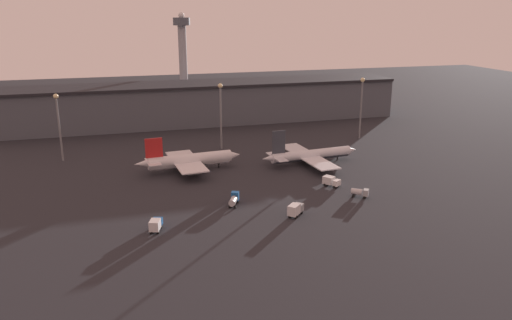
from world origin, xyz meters
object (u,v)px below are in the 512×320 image
object	(u,v)px
airplane_0	(189,160)
control_tower	(183,54)
service_vehicle_1	(295,209)
service_vehicle_0	(331,181)
service_vehicle_3	(156,224)
service_vehicle_4	(234,199)
airplane_1	(310,155)
service_vehicle_2	(360,192)

from	to	relation	value
airplane_0	control_tower	xyz separation A→B (m)	(15.33, 115.06, 25.78)
service_vehicle_1	service_vehicle_0	bearing A→B (deg)	0.52
service_vehicle_1	service_vehicle_3	world-z (taller)	service_vehicle_1
service_vehicle_0	service_vehicle_4	xyz separation A→B (m)	(-32.41, -6.80, -0.02)
service_vehicle_3	control_tower	size ratio (longest dim) A/B	0.11
airplane_0	service_vehicle_4	xyz separation A→B (m)	(7.13, -34.56, -1.94)
service_vehicle_0	airplane_0	bearing A→B (deg)	-160.39
airplane_0	airplane_1	size ratio (longest dim) A/B	0.99
service_vehicle_4	service_vehicle_3	bearing A→B (deg)	141.05
service_vehicle_1	service_vehicle_4	bearing A→B (deg)	94.47
airplane_1	control_tower	world-z (taller)	control_tower
service_vehicle_2	control_tower	distance (m)	159.00
service_vehicle_1	service_vehicle_2	bearing A→B (deg)	-26.15
airplane_0	service_vehicle_1	world-z (taller)	airplane_0
airplane_0	service_vehicle_1	distance (m)	50.99
service_vehicle_2	control_tower	bearing A→B (deg)	137.26
airplane_0	service_vehicle_0	world-z (taller)	airplane_0
service_vehicle_0	service_vehicle_2	xyz separation A→B (m)	(4.10, -11.15, -0.17)
airplane_1	service_vehicle_1	distance (m)	48.14
control_tower	service_vehicle_0	bearing A→B (deg)	-80.38
service_vehicle_3	airplane_1	bearing A→B (deg)	-35.19
airplane_0	service_vehicle_4	bearing A→B (deg)	-83.26
service_vehicle_3	service_vehicle_4	world-z (taller)	service_vehicle_4
airplane_0	control_tower	size ratio (longest dim) A/B	0.72
airplane_1	control_tower	bearing A→B (deg)	97.94
service_vehicle_0	control_tower	distance (m)	147.48
service_vehicle_2	service_vehicle_4	bearing A→B (deg)	-149.95
service_vehicle_3	control_tower	xyz separation A→B (m)	(30.66, 160.81, 27.65)
service_vehicle_4	control_tower	bearing A→B (deg)	21.43
airplane_1	service_vehicle_2	bearing A→B (deg)	-92.90
service_vehicle_1	control_tower	world-z (taller)	control_tower
service_vehicle_2	service_vehicle_1	bearing A→B (deg)	-124.73
airplane_1	service_vehicle_1	xyz separation A→B (m)	(-21.51, -43.05, -1.20)
airplane_1	service_vehicle_0	world-z (taller)	airplane_1
service_vehicle_1	service_vehicle_3	bearing A→B (deg)	134.25
airplane_1	service_vehicle_3	distance (m)	71.58
service_vehicle_1	service_vehicle_2	size ratio (longest dim) A/B	1.11
airplane_1	service_vehicle_0	size ratio (longest dim) A/B	6.50
airplane_1	control_tower	distance (m)	124.37
service_vehicle_0	service_vehicle_3	world-z (taller)	service_vehicle_3
airplane_1	service_vehicle_0	distance (m)	24.52
airplane_1	control_tower	xyz separation A→B (m)	(-27.06, 118.50, 26.33)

